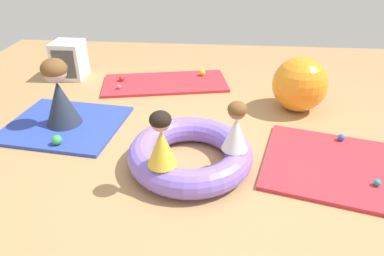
{
  "coord_description": "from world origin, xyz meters",
  "views": [
    {
      "loc": [
        0.19,
        -2.99,
        2.11
      ],
      "look_at": [
        -0.08,
        0.1,
        0.31
      ],
      "focal_mm": 33.16,
      "sensor_mm": 36.0,
      "label": 1
    }
  ],
  "objects_px": {
    "child_in_yellow": "(161,140)",
    "play_ball_blue": "(341,137)",
    "child_in_white": "(236,127)",
    "play_ball_green": "(57,140)",
    "inflatable_cushion": "(190,154)",
    "play_ball_red": "(122,78)",
    "play_ball_yellow": "(202,73)",
    "exercise_ball_large": "(300,84)",
    "adult_seated": "(59,93)",
    "play_ball_teal": "(377,183)",
    "play_ball_pink": "(119,87)",
    "storage_cube": "(69,60)"
  },
  "relations": [
    {
      "from": "child_in_yellow",
      "to": "play_ball_blue",
      "type": "bearing_deg",
      "value": 68.04
    },
    {
      "from": "child_in_white",
      "to": "play_ball_green",
      "type": "relative_size",
      "value": 4.51
    },
    {
      "from": "inflatable_cushion",
      "to": "play_ball_red",
      "type": "distance_m",
      "value": 2.34
    },
    {
      "from": "play_ball_yellow",
      "to": "exercise_ball_large",
      "type": "relative_size",
      "value": 0.14
    },
    {
      "from": "inflatable_cushion",
      "to": "child_in_yellow",
      "type": "distance_m",
      "value": 0.58
    },
    {
      "from": "adult_seated",
      "to": "play_ball_blue",
      "type": "distance_m",
      "value": 3.2
    },
    {
      "from": "play_ball_teal",
      "to": "play_ball_pink",
      "type": "bearing_deg",
      "value": 146.55
    },
    {
      "from": "exercise_ball_large",
      "to": "play_ball_green",
      "type": "bearing_deg",
      "value": -156.84
    },
    {
      "from": "child_in_yellow",
      "to": "play_ball_green",
      "type": "bearing_deg",
      "value": -163.49
    },
    {
      "from": "child_in_yellow",
      "to": "exercise_ball_large",
      "type": "height_order",
      "value": "child_in_yellow"
    },
    {
      "from": "adult_seated",
      "to": "play_ball_green",
      "type": "bearing_deg",
      "value": 86.62
    },
    {
      "from": "play_ball_pink",
      "to": "play_ball_red",
      "type": "relative_size",
      "value": 0.73
    },
    {
      "from": "adult_seated",
      "to": "exercise_ball_large",
      "type": "distance_m",
      "value": 2.92
    },
    {
      "from": "play_ball_yellow",
      "to": "exercise_ball_large",
      "type": "distance_m",
      "value": 1.62
    },
    {
      "from": "play_ball_blue",
      "to": "exercise_ball_large",
      "type": "bearing_deg",
      "value": 113.05
    },
    {
      "from": "play_ball_yellow",
      "to": "play_ball_red",
      "type": "height_order",
      "value": "play_ball_yellow"
    },
    {
      "from": "child_in_white",
      "to": "storage_cube",
      "type": "xyz_separation_m",
      "value": [
        -2.5,
        2.24,
        -0.23
      ]
    },
    {
      "from": "child_in_yellow",
      "to": "play_ball_pink",
      "type": "height_order",
      "value": "child_in_yellow"
    },
    {
      "from": "child_in_yellow",
      "to": "play_ball_teal",
      "type": "xyz_separation_m",
      "value": [
        1.93,
        0.15,
        -0.45
      ]
    },
    {
      "from": "storage_cube",
      "to": "inflatable_cushion",
      "type": "bearing_deg",
      "value": -46.13
    },
    {
      "from": "play_ball_green",
      "to": "play_ball_blue",
      "type": "xyz_separation_m",
      "value": [
        3.07,
        0.35,
        -0.02
      ]
    },
    {
      "from": "inflatable_cushion",
      "to": "storage_cube",
      "type": "height_order",
      "value": "storage_cube"
    },
    {
      "from": "play_ball_pink",
      "to": "play_ball_green",
      "type": "relative_size",
      "value": 0.61
    },
    {
      "from": "adult_seated",
      "to": "storage_cube",
      "type": "bearing_deg",
      "value": -87.8
    },
    {
      "from": "child_in_white",
      "to": "play_ball_teal",
      "type": "xyz_separation_m",
      "value": [
        1.3,
        -0.15,
        -0.44
      ]
    },
    {
      "from": "child_in_white",
      "to": "play_ball_yellow",
      "type": "relative_size",
      "value": 5.1
    },
    {
      "from": "play_ball_green",
      "to": "play_ball_teal",
      "type": "bearing_deg",
      "value": -7.53
    },
    {
      "from": "play_ball_red",
      "to": "play_ball_pink",
      "type": "bearing_deg",
      "value": -83.33
    },
    {
      "from": "child_in_yellow",
      "to": "play_ball_pink",
      "type": "distance_m",
      "value": 2.34
    },
    {
      "from": "play_ball_pink",
      "to": "play_ball_yellow",
      "type": "distance_m",
      "value": 1.32
    },
    {
      "from": "play_ball_teal",
      "to": "child_in_yellow",
      "type": "bearing_deg",
      "value": -175.46
    },
    {
      "from": "play_ball_red",
      "to": "child_in_yellow",
      "type": "bearing_deg",
      "value": -66.9
    },
    {
      "from": "play_ball_yellow",
      "to": "play_ball_teal",
      "type": "relative_size",
      "value": 1.5
    },
    {
      "from": "play_ball_green",
      "to": "storage_cube",
      "type": "height_order",
      "value": "storage_cube"
    },
    {
      "from": "play_ball_pink",
      "to": "storage_cube",
      "type": "height_order",
      "value": "storage_cube"
    },
    {
      "from": "child_in_white",
      "to": "exercise_ball_large",
      "type": "relative_size",
      "value": 0.7
    },
    {
      "from": "child_in_yellow",
      "to": "play_ball_blue",
      "type": "xyz_separation_m",
      "value": [
        1.82,
        0.92,
        -0.45
      ]
    },
    {
      "from": "play_ball_red",
      "to": "exercise_ball_large",
      "type": "relative_size",
      "value": 0.13
    },
    {
      "from": "child_in_white",
      "to": "play_ball_red",
      "type": "bearing_deg",
      "value": -47.11
    },
    {
      "from": "exercise_ball_large",
      "to": "storage_cube",
      "type": "xyz_separation_m",
      "value": [
        -3.34,
        0.8,
        -0.06
      ]
    },
    {
      "from": "play_ball_yellow",
      "to": "play_ball_blue",
      "type": "relative_size",
      "value": 1.25
    },
    {
      "from": "play_ball_teal",
      "to": "storage_cube",
      "type": "relative_size",
      "value": 0.11
    },
    {
      "from": "child_in_yellow",
      "to": "play_ball_yellow",
      "type": "xyz_separation_m",
      "value": [
        0.19,
        2.69,
        -0.44
      ]
    },
    {
      "from": "play_ball_pink",
      "to": "play_ball_red",
      "type": "xyz_separation_m",
      "value": [
        -0.03,
        0.3,
        0.01
      ]
    },
    {
      "from": "inflatable_cushion",
      "to": "play_ball_red",
      "type": "bearing_deg",
      "value": 121.5
    },
    {
      "from": "play_ball_pink",
      "to": "exercise_ball_large",
      "type": "relative_size",
      "value": 0.09
    },
    {
      "from": "adult_seated",
      "to": "play_ball_green",
      "type": "distance_m",
      "value": 0.58
    },
    {
      "from": "inflatable_cushion",
      "to": "play_ball_green",
      "type": "distance_m",
      "value": 1.47
    },
    {
      "from": "inflatable_cushion",
      "to": "play_ball_blue",
      "type": "bearing_deg",
      "value": 18.6
    },
    {
      "from": "play_ball_green",
      "to": "adult_seated",
      "type": "bearing_deg",
      "value": 103.2
    }
  ]
}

